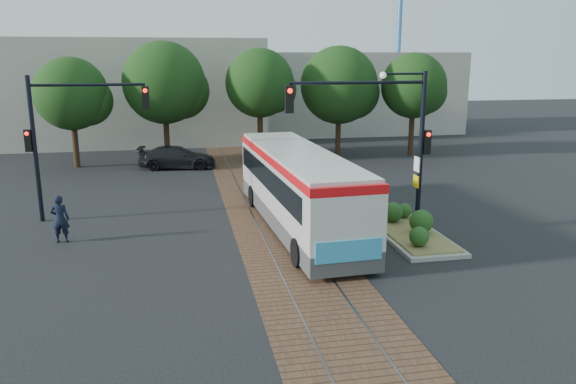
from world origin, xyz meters
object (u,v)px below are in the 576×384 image
city_bus (298,185)px  signal_pole_left (62,128)px  signal_pole_main (390,129)px  officer (60,219)px  parked_car (177,157)px  traffic_island (411,228)px

city_bus → signal_pole_left: 9.88m
signal_pole_main → signal_pole_left: 13.14m
signal_pole_main → officer: signal_pole_main is taller
signal_pole_main → parked_car: (-7.75, 15.25, -3.48)m
signal_pole_main → parked_car: signal_pole_main is taller
traffic_island → officer: 13.13m
traffic_island → signal_pole_main: 3.95m
signal_pole_main → signal_pole_left: signal_pole_main is taller
city_bus → officer: bearing=177.8°
city_bus → parked_car: city_bus is taller
city_bus → parked_car: bearing=106.3°
signal_pole_main → signal_pole_left: bearing=158.6°
city_bus → signal_pole_left: (-9.20, 2.90, 2.13)m
signal_pole_main → officer: 12.59m
officer → parked_car: 14.16m
traffic_island → signal_pole_left: 14.50m
city_bus → traffic_island: bearing=-29.7°
traffic_island → officer: officer is taller
traffic_island → officer: (-12.99, 1.84, 0.57)m
parked_car → officer: bearing=168.5°
signal_pole_left → officer: (0.20, -3.05, -2.96)m
officer → parked_car: officer is taller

